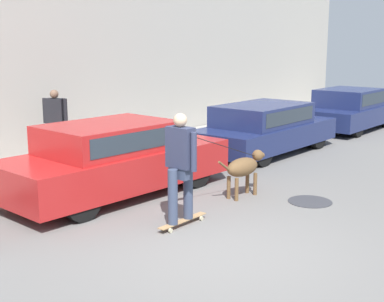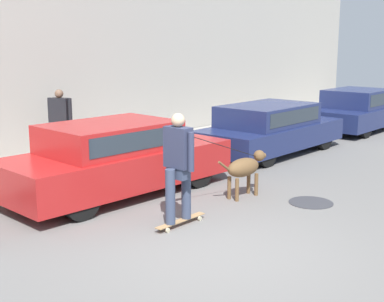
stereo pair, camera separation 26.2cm
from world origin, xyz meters
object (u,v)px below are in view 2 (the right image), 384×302
Objects in this scene: parked_car_1 at (116,159)px; pedestrian_with_bag at (61,121)px; dog at (245,168)px; fire_hydrant at (295,125)px; parked_car_2 at (270,129)px; parked_car_3 at (358,111)px; skateboarder at (179,163)px.

parked_car_1 is 2.88m from pedestrian_with_bag.
parked_car_1 is 3.55× the size of dog.
parked_car_1 is 7.64m from fire_hydrant.
parked_car_2 is 5.13m from pedestrian_with_bag.
pedestrian_with_bag reaches higher than fire_hydrant.
pedestrian_with_bag is 2.54× the size of fire_hydrant.
parked_car_2 reaches higher than dog.
parked_car_1 is at bearing 178.68° from parked_car_3.
parked_car_3 reaches higher than fire_hydrant.
parked_car_1 is at bearing 76.08° from skateboarder.
fire_hydrant is at bearing 19.08° from skateboarder.
parked_car_3 reaches higher than parked_car_2.
parked_car_2 reaches higher than fire_hydrant.
parked_car_2 is at bearing 1.21° from parked_car_1.
fire_hydrant is (2.60, 0.86, -0.30)m from parked_car_2.
parked_car_3 is 8.66m from dog.
pedestrian_with_bag is at bearing 164.45° from fire_hydrant.
parked_car_3 is (9.93, -0.00, -0.04)m from parked_car_1.
parked_car_2 is 6.97× the size of fire_hydrant.
parked_car_1 is 4.99m from parked_car_2.
parked_car_3 is (4.94, -0.00, -0.00)m from parked_car_2.
parked_car_2 is 3.52× the size of dog.
dog is (-8.46, -1.86, -0.08)m from parked_car_3.
fire_hydrant is at bearing 136.74° from pedestrian_with_bag.
parked_car_2 is 4.94m from parked_car_3.
parked_car_2 is 2.75× the size of pedestrian_with_bag.
pedestrian_with_bag is (-9.23, 2.78, 0.39)m from parked_car_3.
skateboarder is (-0.48, -2.08, 0.34)m from parked_car_1.
parked_car_3 is at bearing 135.55° from pedestrian_with_bag.
parked_car_3 is 9.65m from pedestrian_with_bag.
parked_car_3 is 6.50× the size of fire_hydrant.
parked_car_1 is 9.93m from parked_car_3.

